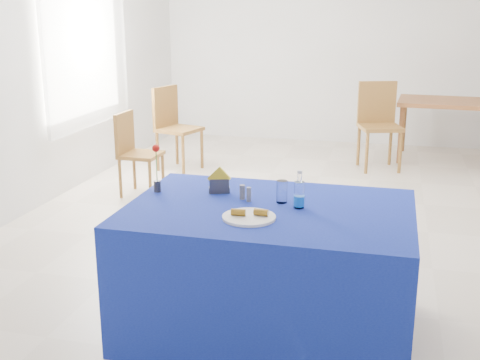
{
  "coord_description": "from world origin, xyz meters",
  "views": [
    {
      "loc": [
        0.74,
        -5.06,
        1.83
      ],
      "look_at": [
        -0.05,
        -1.96,
        0.92
      ],
      "focal_mm": 45.0,
      "sensor_mm": 36.0,
      "label": 1
    }
  ],
  "objects_px": {
    "plate": "(249,217)",
    "oak_table": "(454,107)",
    "chair_win_b": "(173,122)",
    "chair_win_a": "(134,148)",
    "water_bottle": "(299,196)",
    "chair_bg_left": "(378,119)",
    "blue_table": "(268,269)"
  },
  "relations": [
    {
      "from": "chair_win_a",
      "to": "blue_table",
      "type": "bearing_deg",
      "value": -139.69
    },
    {
      "from": "blue_table",
      "to": "chair_win_b",
      "type": "bearing_deg",
      "value": 118.51
    },
    {
      "from": "blue_table",
      "to": "water_bottle",
      "type": "distance_m",
      "value": 0.48
    },
    {
      "from": "plate",
      "to": "chair_bg_left",
      "type": "bearing_deg",
      "value": 82.63
    },
    {
      "from": "water_bottle",
      "to": "oak_table",
      "type": "distance_m",
      "value": 4.77
    },
    {
      "from": "chair_win_a",
      "to": "oak_table",
      "type": "bearing_deg",
      "value": -52.98
    },
    {
      "from": "water_bottle",
      "to": "chair_win_a",
      "type": "distance_m",
      "value": 3.08
    },
    {
      "from": "chair_bg_left",
      "to": "plate",
      "type": "bearing_deg",
      "value": -114.73
    },
    {
      "from": "blue_table",
      "to": "chair_win_a",
      "type": "height_order",
      "value": "chair_win_a"
    },
    {
      "from": "chair_win_a",
      "to": "chair_win_b",
      "type": "distance_m",
      "value": 1.08
    },
    {
      "from": "plate",
      "to": "oak_table",
      "type": "relative_size",
      "value": 0.21
    },
    {
      "from": "plate",
      "to": "chair_win_b",
      "type": "distance_m",
      "value": 4.04
    },
    {
      "from": "chair_bg_left",
      "to": "water_bottle",
      "type": "bearing_deg",
      "value": -111.96
    },
    {
      "from": "plate",
      "to": "chair_win_b",
      "type": "bearing_deg",
      "value": 116.21
    },
    {
      "from": "plate",
      "to": "blue_table",
      "type": "xyz_separation_m",
      "value": [
        0.07,
        0.22,
        -0.39
      ]
    },
    {
      "from": "plate",
      "to": "chair_win_a",
      "type": "xyz_separation_m",
      "value": [
        -1.8,
        2.54,
        -0.28
      ]
    },
    {
      "from": "chair_win_a",
      "to": "chair_win_b",
      "type": "height_order",
      "value": "chair_win_b"
    },
    {
      "from": "blue_table",
      "to": "chair_win_b",
      "type": "relative_size",
      "value": 1.65
    },
    {
      "from": "blue_table",
      "to": "oak_table",
      "type": "bearing_deg",
      "value": 73.47
    },
    {
      "from": "oak_table",
      "to": "chair_win_a",
      "type": "bearing_deg",
      "value": -144.42
    },
    {
      "from": "blue_table",
      "to": "chair_win_a",
      "type": "bearing_deg",
      "value": 128.88
    },
    {
      "from": "blue_table",
      "to": "chair_bg_left",
      "type": "distance_m",
      "value": 4.09
    },
    {
      "from": "water_bottle",
      "to": "chair_bg_left",
      "type": "bearing_deg",
      "value": 85.4
    },
    {
      "from": "plate",
      "to": "chair_win_b",
      "type": "height_order",
      "value": "chair_win_b"
    },
    {
      "from": "oak_table",
      "to": "chair_win_b",
      "type": "distance_m",
      "value": 3.46
    },
    {
      "from": "chair_win_b",
      "to": "chair_bg_left",
      "type": "bearing_deg",
      "value": -57.1
    },
    {
      "from": "blue_table",
      "to": "chair_bg_left",
      "type": "height_order",
      "value": "chair_bg_left"
    },
    {
      "from": "chair_bg_left",
      "to": "chair_win_b",
      "type": "bearing_deg",
      "value": 178.33
    },
    {
      "from": "plate",
      "to": "oak_table",
      "type": "height_order",
      "value": "plate"
    },
    {
      "from": "water_bottle",
      "to": "chair_bg_left",
      "type": "xyz_separation_m",
      "value": [
        0.32,
        4.03,
        -0.24
      ]
    },
    {
      "from": "water_bottle",
      "to": "chair_win_b",
      "type": "distance_m",
      "value": 3.93
    },
    {
      "from": "water_bottle",
      "to": "chair_win_b",
      "type": "bearing_deg",
      "value": 120.81
    }
  ]
}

